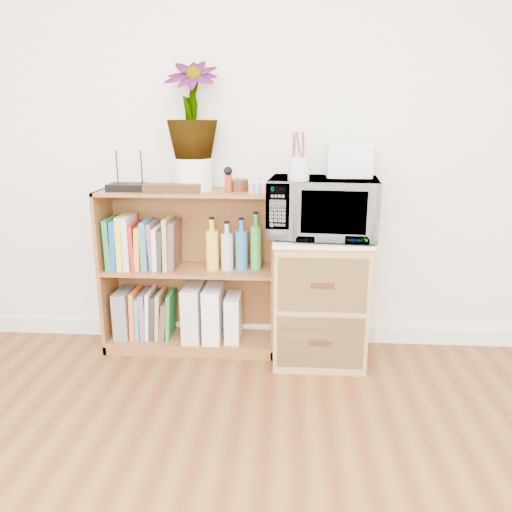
{
  "coord_description": "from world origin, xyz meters",
  "views": [
    {
      "loc": [
        0.23,
        -0.64,
        1.34
      ],
      "look_at": [
        0.05,
        1.95,
        0.62
      ],
      "focal_mm": 35.0,
      "sensor_mm": 36.0,
      "label": 1
    }
  ],
  "objects": [
    {
      "name": "file_box",
      "position": [
        -0.75,
        2.1,
        0.21
      ],
      "size": [
        0.08,
        0.22,
        0.28
      ],
      "primitive_type": "cube",
      "color": "slate",
      "rests_on": "bookshelf"
    },
    {
      "name": "magazine_holder_mid",
      "position": [
        -0.21,
        2.09,
        0.23
      ],
      "size": [
        0.1,
        0.25,
        0.32
      ],
      "primitive_type": "cube",
      "color": "white",
      "rests_on": "bookshelf"
    },
    {
      "name": "kokeshi_doll",
      "position": [
        -0.11,
        2.06,
        1.0
      ],
      "size": [
        0.04,
        0.04,
        0.09
      ],
      "primitive_type": "cylinder",
      "color": "#9E2A13",
      "rests_on": "bookshelf"
    },
    {
      "name": "pen_cup",
      "position": [
        0.27,
        1.9,
        1.09
      ],
      "size": [
        0.11,
        0.11,
        0.12
      ],
      "primitive_type": "cylinder",
      "color": "silver",
      "rests_on": "microwave"
    },
    {
      "name": "small_appliance",
      "position": [
        0.54,
        2.1,
        1.13
      ],
      "size": [
        0.23,
        0.19,
        0.18
      ],
      "primitive_type": "cube",
      "color": "white",
      "rests_on": "microwave"
    },
    {
      "name": "trinket_box",
      "position": [
        -0.41,
        2.0,
        0.97
      ],
      "size": [
        0.3,
        0.08,
        0.05
      ],
      "primitive_type": "cube",
      "color": "#32190D",
      "rests_on": "bookshelf"
    },
    {
      "name": "router",
      "position": [
        -0.68,
        2.08,
        0.97
      ],
      "size": [
        0.21,
        0.14,
        0.04
      ],
      "primitive_type": "cube",
      "color": "black",
      "rests_on": "bookshelf"
    },
    {
      "name": "lower_books",
      "position": [
        -0.58,
        2.1,
        0.2
      ],
      "size": [
        0.25,
        0.19,
        0.29
      ],
      "color": "orange",
      "rests_on": "bookshelf"
    },
    {
      "name": "bookshelf",
      "position": [
        -0.35,
        2.1,
        0.47
      ],
      "size": [
        1.0,
        0.3,
        0.95
      ],
      "primitive_type": "cube",
      "color": "brown",
      "rests_on": "ground"
    },
    {
      "name": "plant_pot",
      "position": [
        -0.31,
        2.12,
        1.04
      ],
      "size": [
        0.21,
        0.21,
        0.18
      ],
      "primitive_type": "cylinder",
      "color": "white",
      "rests_on": "bookshelf"
    },
    {
      "name": "magazine_holder_right",
      "position": [
        -0.1,
        2.09,
        0.2
      ],
      "size": [
        0.09,
        0.22,
        0.27
      ],
      "primitive_type": "cube",
      "color": "white",
      "rests_on": "bookshelf"
    },
    {
      "name": "wooden_bowl",
      "position": [
        -0.06,
        2.11,
        0.98
      ],
      "size": [
        0.11,
        0.11,
        0.06
      ],
      "primitive_type": "cylinder",
      "color": "#361B0E",
      "rests_on": "bookshelf"
    },
    {
      "name": "cookbooks",
      "position": [
        -0.62,
        2.1,
        0.64
      ],
      "size": [
        0.4,
        0.2,
        0.31
      ],
      "color": "#207840",
      "rests_on": "bookshelf"
    },
    {
      "name": "microwave",
      "position": [
        0.4,
        2.02,
        0.88
      ],
      "size": [
        0.6,
        0.43,
        0.31
      ],
      "primitive_type": "imported",
      "rotation": [
        0.0,
        0.0,
        -0.09
      ],
      "color": "white",
      "rests_on": "wicker_unit"
    },
    {
      "name": "white_bowl",
      "position": [
        -0.52,
        2.07,
        0.97
      ],
      "size": [
        0.13,
        0.13,
        0.03
      ],
      "primitive_type": "imported",
      "color": "white",
      "rests_on": "bookshelf"
    },
    {
      "name": "potted_plant",
      "position": [
        -0.31,
        2.12,
        1.38
      ],
      "size": [
        0.29,
        0.29,
        0.51
      ],
      "primitive_type": "imported",
      "color": "#437B31",
      "rests_on": "plant_pot"
    },
    {
      "name": "magazine_holder_left",
      "position": [
        -0.34,
        2.09,
        0.23
      ],
      "size": [
        0.1,
        0.26,
        0.32
      ],
      "primitive_type": "cube",
      "color": "silver",
      "rests_on": "bookshelf"
    },
    {
      "name": "liquor_bottles",
      "position": [
        -0.05,
        2.1,
        0.65
      ],
      "size": [
        0.39,
        0.07,
        0.32
      ],
      "color": "yellow",
      "rests_on": "bookshelf"
    },
    {
      "name": "wicker_unit",
      "position": [
        0.4,
        2.02,
        0.35
      ],
      "size": [
        0.5,
        0.45,
        0.7
      ],
      "primitive_type": "cube",
      "color": "#9E7542",
      "rests_on": "ground"
    },
    {
      "name": "skirting_board",
      "position": [
        0.0,
        2.24,
        0.05
      ],
      "size": [
        4.0,
        0.02,
        0.1
      ],
      "primitive_type": "cube",
      "color": "white",
      "rests_on": "ground"
    },
    {
      "name": "paint_jars",
      "position": [
        0.05,
        2.01,
        0.98
      ],
      "size": [
        0.11,
        0.04,
        0.06
      ],
      "primitive_type": "cube",
      "color": "#D2758B",
      "rests_on": "bookshelf"
    }
  ]
}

